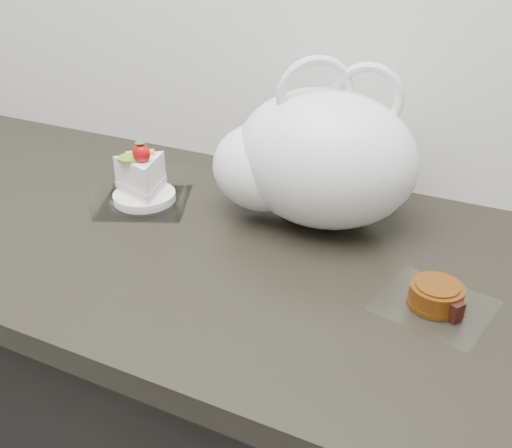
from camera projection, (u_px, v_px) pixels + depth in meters
The scene contains 4 objects.
counter at pixel (217, 425), 1.16m from camera, with size 2.04×0.64×0.90m.
cake_tray at pixel (143, 186), 1.03m from camera, with size 0.20×0.20×0.12m.
mooncake_wrap at pixel (436, 297), 0.77m from camera, with size 0.17×0.16×0.03m.
plastic_bag at pixel (312, 159), 0.94m from camera, with size 0.40×0.34×0.28m.
Camera 1 is at (0.43, 0.99, 1.37)m, focal length 40.00 mm.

